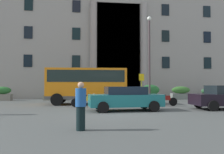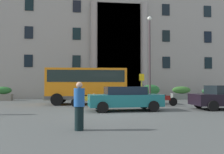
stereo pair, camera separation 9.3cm
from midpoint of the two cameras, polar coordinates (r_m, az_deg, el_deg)
name	(u,v)px [view 2 (the right image)]	position (r m, az deg, el deg)	size (l,w,h in m)	color
ground_plane	(113,113)	(12.59, 0.54, -9.18)	(80.00, 64.00, 0.12)	#474B49
office_building_facade	(98,26)	(30.94, -3.49, 12.77)	(32.38, 9.63, 18.83)	gray
orange_minibus	(87,83)	(17.90, -6.23, -1.53)	(6.11, 2.71, 2.79)	orange
bus_stop_sign	(142,85)	(20.17, 7.64, -1.89)	(0.44, 0.08, 2.50)	#939E1D
hedge_planter_far_east	(181,93)	(24.94, 17.22, -3.90)	(2.09, 0.72, 1.36)	slate
hedge_planter_entrance_right	(209,94)	(26.87, 23.43, -3.87)	(1.77, 0.89, 1.18)	#636258
hedge_planter_west	(3,94)	(24.27, -25.64, -3.85)	(1.64, 0.74, 1.35)	slate
hedge_planter_entrance_left	(55,93)	(23.35, -13.97, -3.97)	(2.19, 0.98, 1.44)	gray
hedge_planter_far_west	(151,92)	(23.48, 9.86, -3.86)	(1.99, 0.75, 1.54)	slate
parked_coupe_end	(125,98)	(13.34, 3.49, -5.37)	(4.36, 2.17, 1.41)	#19666A
scooter_by_planter	(164,100)	(16.68, 13.04, -5.60)	(1.94, 0.55, 0.89)	black
motorcycle_far_end	(85,100)	(15.80, -6.67, -5.83)	(1.99, 0.65, 0.89)	black
pedestrian_man_red_shirt	(79,106)	(7.66, -7.93, -7.25)	(0.36, 0.36, 1.61)	black
lamppost_plaza_centre	(150,52)	(21.72, 9.60, 6.29)	(0.40, 0.40, 8.02)	#3F3235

